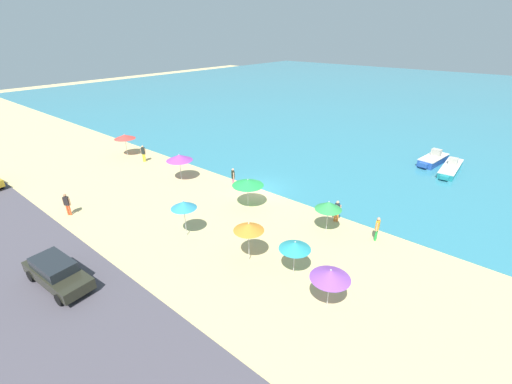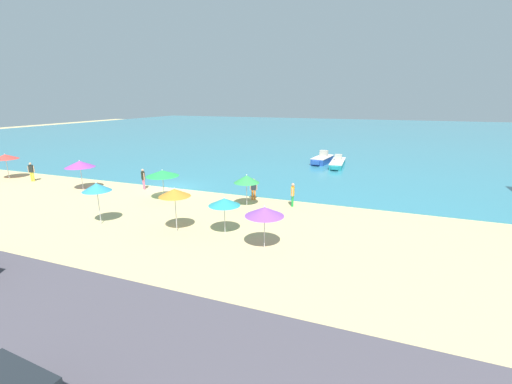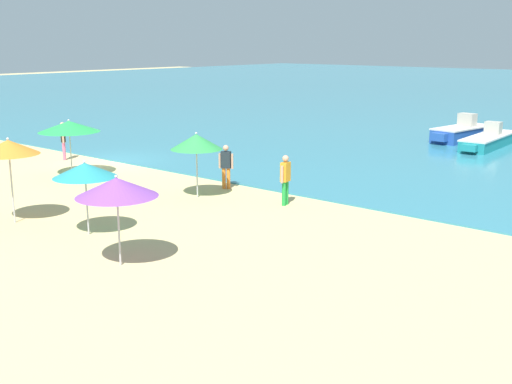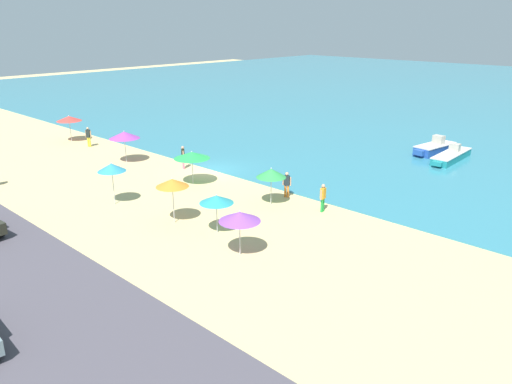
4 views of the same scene
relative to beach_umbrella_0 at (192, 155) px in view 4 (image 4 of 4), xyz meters
The scene contains 16 objects.
ground_plane 3.98m from the beach_umbrella_0, 112.29° to the left, with size 160.00×160.00×0.00m, color #D4BC7F.
sea 58.20m from the beach_umbrella_0, 91.27° to the left, with size 150.00×110.00×0.05m, color teal.
beach_umbrella_0 is the anchor object (origin of this frame).
beach_umbrella_1 5.92m from the beach_umbrella_0, 94.42° to the right, with size 1.72×1.72×2.67m.
beach_umbrella_2 7.01m from the beach_umbrella_0, 48.48° to the right, with size 1.82×1.82×2.64m.
beach_umbrella_3 8.70m from the beach_umbrella_0, 31.41° to the right, with size 1.82×1.82×2.18m.
beach_umbrella_4 11.64m from the beach_umbrella_0, 28.71° to the right, with size 2.02×2.02×2.30m.
beach_umbrella_5 8.24m from the beach_umbrella_0, behind, with size 2.40×2.40×2.55m.
beach_umbrella_6 18.31m from the beach_umbrella_0, behind, with size 2.27×2.27×2.44m.
beach_umbrella_7 6.65m from the beach_umbrella_0, ahead, with size 1.84×1.84×2.35m.
bather_1 4.07m from the beach_umbrella_0, 150.59° to the left, with size 0.49×0.38×1.78m.
bather_2 6.99m from the beach_umbrella_0, 20.14° to the left, with size 0.51×0.36×1.67m.
bather_3 9.93m from the beach_umbrella_0, 10.72° to the left, with size 0.27×0.56×1.72m.
bather_4 15.15m from the beach_umbrella_0, behind, with size 0.51×0.37×1.79m.
skiff_nearshore 21.29m from the beach_umbrella_0, 66.09° to the left, with size 2.13×4.73×1.48m.
skiff_offshore 21.09m from the beach_umbrella_0, 59.83° to the left, with size 1.63×5.86×1.27m.
Camera 4 is at (27.06, -24.15, 10.79)m, focal length 35.00 mm.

